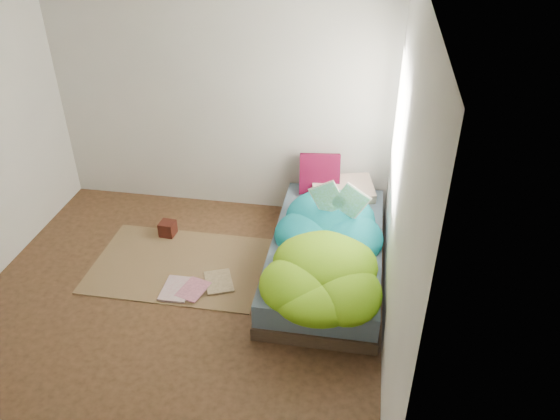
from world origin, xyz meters
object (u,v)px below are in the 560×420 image
Objects in this scene: wooden_box at (168,228)px; pillow_magenta at (320,174)px; bed at (326,255)px; open_book at (340,190)px; floor_book_a at (163,288)px; floor_book_b at (183,287)px.

pillow_magenta is at bearing 21.10° from wooden_box.
bed is 4.90× the size of pillow_magenta.
open_book is at bearing -79.05° from pillow_magenta.
wooden_box is at bearing -178.98° from open_book.
wooden_box is 0.43× the size of floor_book_a.
pillow_magenta reaches higher than bed.
bed is 6.85× the size of floor_book_b.
floor_book_b reaches higher than floor_book_a.
wooden_box reaches higher than floor_book_a.
bed reaches higher than floor_book_b.
floor_book_a is (-1.23, -1.38, -0.52)m from pillow_magenta.
open_book is (0.08, 0.10, 0.64)m from bed.
floor_book_b is at bearing -62.24° from wooden_box.
open_book is 1.87m from wooden_box.
pillow_magenta is 0.95× the size of open_book.
bed is 13.62× the size of wooden_box.
open_book is at bearing 50.59° from bed.
floor_book_b is at bearing -148.58° from open_book.
open_book is (0.25, -0.76, 0.27)m from pillow_magenta.
floor_book_a is at bearing -138.56° from pillow_magenta.
open_book reaches higher than bed.
open_book reaches higher than wooden_box.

